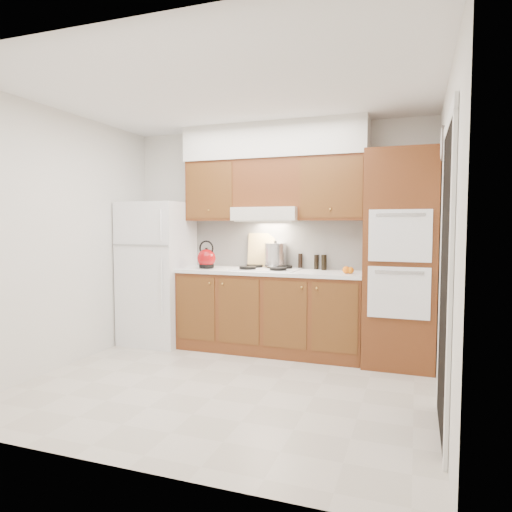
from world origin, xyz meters
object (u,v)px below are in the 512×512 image
at_px(kettle, 206,258).
at_px(stock_pot, 275,255).
at_px(fridge, 158,273).
at_px(oven_cabinet, 400,259).

xyz_separation_m(kettle, stock_pot, (0.77, 0.25, 0.04)).
relative_size(fridge, kettle, 7.89).
height_order(oven_cabinet, kettle, oven_cabinet).
relative_size(oven_cabinet, stock_pot, 8.48).
height_order(fridge, stock_pot, fridge).
height_order(oven_cabinet, stock_pot, oven_cabinet).
distance_m(fridge, stock_pot, 1.48).
height_order(fridge, kettle, fridge).
bearing_deg(stock_pot, kettle, -161.69).
height_order(kettle, stock_pot, stock_pot).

